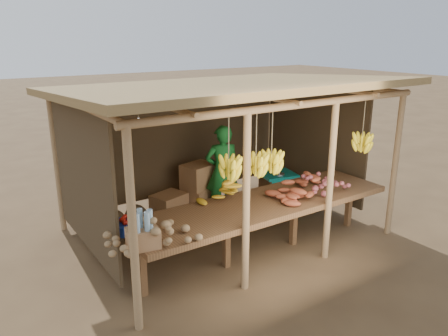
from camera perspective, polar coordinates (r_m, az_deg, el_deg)
ground at (r=7.03m, az=-0.00°, el=-8.21°), size 60.00×60.00×0.00m
stall_structure at (r=6.39m, az=0.75°, el=7.19°), size 4.70×3.50×2.43m
counter at (r=6.04m, az=5.06°, el=-5.01°), size 3.90×1.05×0.80m
potato_heap at (r=4.87m, az=-9.69°, el=-7.65°), size 1.06×0.82×0.36m
sweet_potato_heap at (r=6.37m, az=10.08°, el=-1.71°), size 1.23×1.00×0.36m
onion_heap at (r=6.48m, az=12.50°, el=-1.54°), size 0.99×0.75×0.36m
banana_pile at (r=5.96m, az=-0.42°, el=-2.79°), size 0.71×0.49×0.35m
tomato_basin at (r=5.22m, az=-12.58°, el=-7.37°), size 0.35×0.35×0.18m
bottle_box at (r=4.79m, az=-10.56°, el=-8.37°), size 0.38×0.32×0.43m
vendor at (r=7.33m, az=-0.22°, el=-0.47°), size 0.68×0.56×1.59m
tarp_crate at (r=8.15m, az=7.00°, el=-2.45°), size 0.72×0.65×0.74m
carton_stack at (r=7.55m, az=-4.57°, el=-3.36°), size 1.22×0.57×0.85m
burlap_sacks at (r=6.98m, az=-12.74°, el=-6.74°), size 0.76×0.40×0.54m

